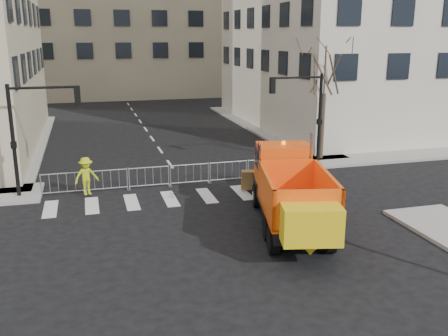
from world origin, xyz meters
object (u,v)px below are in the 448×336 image
object	(u,v)px
cop_b	(257,174)
cop_c	(259,169)
worker	(86,176)
newspaper_box	(303,169)
cop_a	(304,181)
plow_truck	(291,190)

from	to	relation	value
cop_b	cop_c	bearing A→B (deg)	-121.94
cop_c	worker	size ratio (longest dim) A/B	1.02
newspaper_box	worker	bearing A→B (deg)	161.53
cop_a	worker	distance (m)	10.33
cop_b	cop_a	bearing A→B (deg)	127.09
cop_a	newspaper_box	size ratio (longest dim) A/B	1.51
plow_truck	cop_a	world-z (taller)	plow_truck
cop_b	cop_c	size ratio (longest dim) A/B	0.86
plow_truck	worker	size ratio (longest dim) A/B	5.35
cop_a	cop_c	bearing A→B (deg)	-91.89
cop_b	cop_c	world-z (taller)	cop_c
plow_truck	worker	bearing A→B (deg)	63.39
cop_a	newspaper_box	bearing A→B (deg)	-145.45
worker	plow_truck	bearing A→B (deg)	-59.59
cop_b	newspaper_box	distance (m)	2.86
cop_a	newspaper_box	xyz separation A→B (m)	(1.12, 2.58, -0.13)
cop_c	newspaper_box	bearing A→B (deg)	119.98
plow_truck	cop_a	size ratio (longest dim) A/B	5.85
cop_a	cop_b	xyz separation A→B (m)	(-1.67, 1.95, -0.04)
cop_a	worker	world-z (taller)	worker
plow_truck	cop_a	xyz separation A→B (m)	(2.17, 3.48, -0.79)
cop_a	cop_c	distance (m)	2.81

